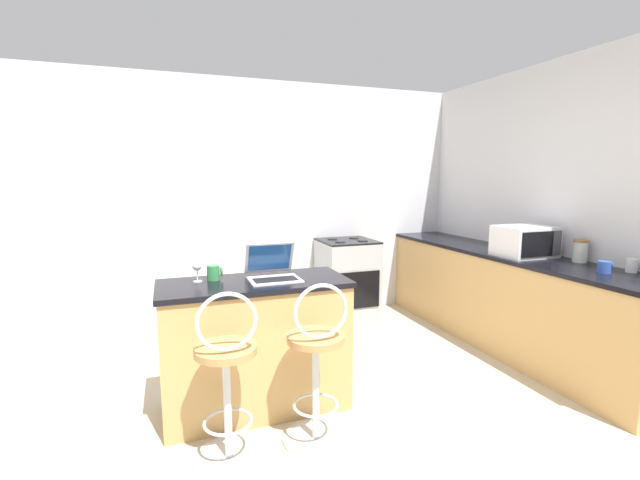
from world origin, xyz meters
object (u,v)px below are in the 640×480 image
(laptop, at_px, (272,270))
(mug_blue, at_px, (604,267))
(microwave, at_px, (525,241))
(stove_range, at_px, (347,280))
(bar_stool_near, at_px, (227,383))
(mug_white, at_px, (632,265))
(storage_jar, at_px, (580,251))
(wine_glass_short, at_px, (197,267))
(bar_stool_far, at_px, (317,368))
(mug_green, at_px, (214,273))

(laptop, relative_size, mug_blue, 3.21)
(microwave, bearing_deg, stove_range, 127.11)
(bar_stool_near, distance_m, mug_white, 2.93)
(stove_range, relative_size, storage_jar, 4.90)
(stove_range, bearing_deg, wine_glass_short, -140.07)
(microwave, height_order, mug_white, microwave)
(laptop, height_order, wine_glass_short, laptop)
(laptop, distance_m, storage_jar, 2.50)
(stove_range, relative_size, mug_white, 8.99)
(bar_stool_far, distance_m, stove_range, 2.29)
(bar_stool_far, xyz_separation_m, microwave, (2.14, 0.61, 0.56))
(mug_white, height_order, mug_green, same)
(wine_glass_short, bearing_deg, bar_stool_near, -81.12)
(mug_green, bearing_deg, mug_blue, -15.26)
(laptop, height_order, mug_green, laptop)
(laptop, relative_size, storage_jar, 1.83)
(microwave, height_order, stove_range, microwave)
(bar_stool_near, distance_m, storage_jar, 2.94)
(bar_stool_far, bearing_deg, microwave, 16.00)
(laptop, height_order, stove_range, laptop)
(laptop, distance_m, wine_glass_short, 0.50)
(laptop, relative_size, microwave, 0.72)
(microwave, xyz_separation_m, storage_jar, (0.22, -0.36, -0.04))
(bar_stool_far, distance_m, storage_jar, 2.43)
(storage_jar, distance_m, wine_glass_short, 3.00)
(laptop, height_order, mug_blue, laptop)
(bar_stool_near, relative_size, bar_stool_far, 1.00)
(mug_white, bearing_deg, bar_stool_far, 176.25)
(mug_white, xyz_separation_m, mug_green, (-2.88, 0.79, -0.00))
(bar_stool_near, xyz_separation_m, laptop, (0.39, 0.54, 0.49))
(storage_jar, height_order, mug_blue, storage_jar)
(laptop, bearing_deg, mug_white, -15.61)
(laptop, distance_m, mug_green, 0.39)
(wine_glass_short, bearing_deg, stove_range, 39.93)
(microwave, relative_size, mug_green, 4.57)
(bar_stool_far, bearing_deg, mug_blue, -2.58)
(bar_stool_far, height_order, wine_glass_short, wine_glass_short)
(bar_stool_far, relative_size, mug_white, 9.90)
(bar_stool_near, relative_size, microwave, 2.12)
(bar_stool_far, xyz_separation_m, stove_range, (1.07, 2.03, -0.02))
(laptop, bearing_deg, bar_stool_near, -125.82)
(bar_stool_far, distance_m, mug_blue, 2.22)
(wine_glass_short, bearing_deg, mug_white, -14.49)
(wine_glass_short, relative_size, mug_white, 1.39)
(bar_stool_near, relative_size, stove_range, 1.10)
(bar_stool_near, bearing_deg, mug_green, 88.98)
(bar_stool_near, bearing_deg, laptop, 54.18)
(microwave, bearing_deg, bar_stool_near, -167.01)
(mug_blue, bearing_deg, microwave, 92.18)
(microwave, distance_m, mug_blue, 0.72)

